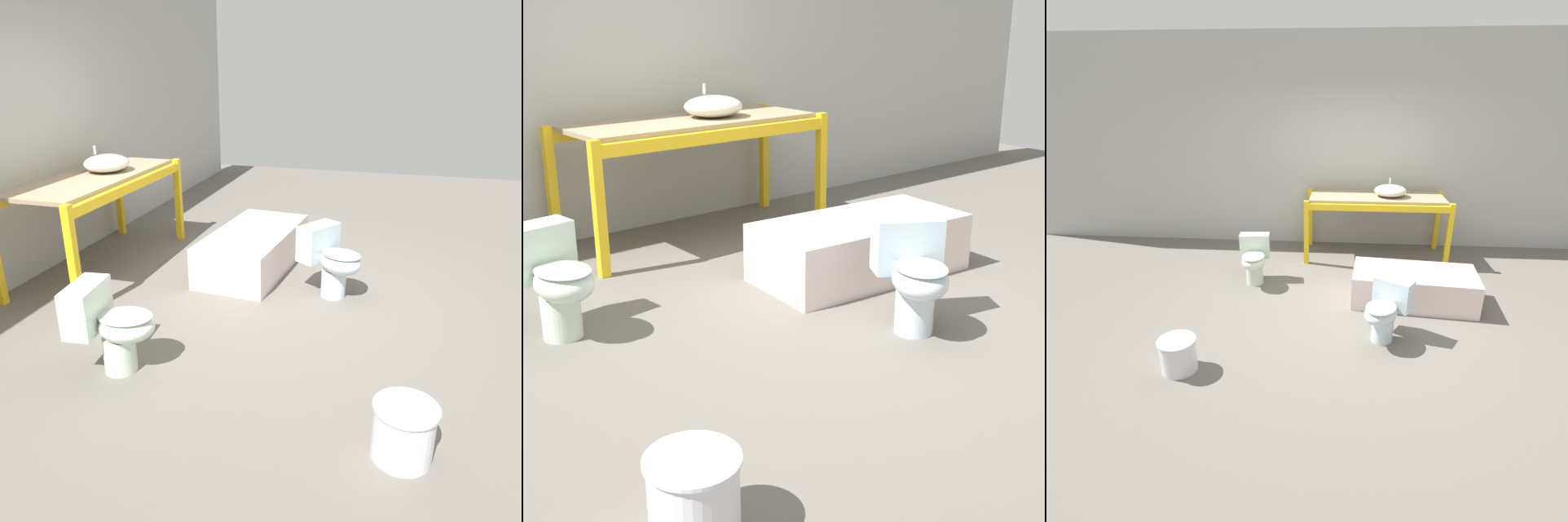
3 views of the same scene
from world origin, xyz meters
TOP-DOWN VIEW (x-y plane):
  - ground_plane at (0.00, 0.00)m, footprint 12.00×12.00m
  - warehouse_wall_rear at (0.00, 2.26)m, footprint 10.80×0.08m
  - shelving_rack at (0.43, 1.69)m, footprint 2.10×0.85m
  - sink_basin at (0.62, 1.67)m, footprint 0.47×0.43m
  - bathtub_main at (0.80, 0.21)m, footprint 1.51×0.84m
  - toilet_near at (-1.22, 0.60)m, footprint 0.41×0.59m
  - toilet_far at (0.38, -0.63)m, footprint 0.59×0.65m
  - bucket_white at (-1.55, -1.31)m, footprint 0.35×0.35m

SIDE VIEW (x-z plane):
  - ground_plane at x=0.00m, z-range 0.00..0.00m
  - bucket_white at x=-1.55m, z-range 0.01..0.33m
  - bathtub_main at x=0.80m, z-range 0.03..0.43m
  - toilet_near at x=-1.22m, z-range 0.04..0.66m
  - toilet_far at x=0.38m, z-range 0.04..0.66m
  - shelving_rack at x=0.43m, z-range 0.35..1.30m
  - sink_basin at x=0.62m, z-range 0.91..1.16m
  - warehouse_wall_rear at x=0.00m, z-range 0.00..3.20m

